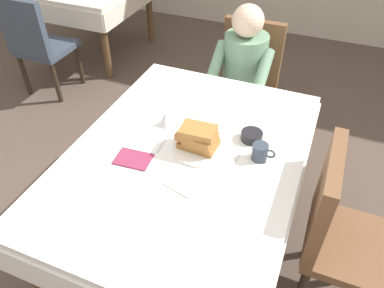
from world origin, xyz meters
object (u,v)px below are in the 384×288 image
(dining_table_main, at_px, (186,166))
(chair_diner, at_px, (247,77))
(diner_person, at_px, (243,70))
(chair_right_side, at_px, (338,227))
(breakfast_stack, at_px, (198,138))
(syrup_pitcher, at_px, (165,119))
(fork_left_of_plate, at_px, (164,141))
(knife_right_of_plate, at_px, (235,160))
(cup_coffee, at_px, (260,152))
(plate_breakfast, at_px, (200,147))
(spoon_near_edge, at_px, (177,190))
(bowl_butter, at_px, (252,136))
(background_chair_empty, at_px, (36,42))

(dining_table_main, xyz_separation_m, chair_diner, (0.00, 1.17, -0.12))
(diner_person, height_order, chair_right_side, diner_person)
(diner_person, distance_m, breakfast_stack, 0.98)
(syrup_pitcher, distance_m, fork_left_of_plate, 0.14)
(chair_right_side, xyz_separation_m, knife_right_of_plate, (-0.53, 0.03, 0.21))
(cup_coffee, bearing_deg, fork_left_of_plate, -173.13)
(dining_table_main, relative_size, syrup_pitcher, 19.05)
(plate_breakfast, bearing_deg, dining_table_main, -134.57)
(knife_right_of_plate, distance_m, spoon_near_edge, 0.34)
(syrup_pitcher, height_order, knife_right_of_plate, syrup_pitcher)
(diner_person, xyz_separation_m, spoon_near_edge, (0.06, -1.26, 0.07))
(plate_breakfast, relative_size, bowl_butter, 2.55)
(plate_breakfast, relative_size, cup_coffee, 2.48)
(diner_person, xyz_separation_m, bowl_butter, (0.27, -0.79, 0.09))
(diner_person, relative_size, fork_left_of_plate, 6.22)
(diner_person, relative_size, chair_right_side, 1.20)
(spoon_near_edge, bearing_deg, breakfast_stack, 106.88)
(plate_breakfast, height_order, fork_left_of_plate, plate_breakfast)
(fork_left_of_plate, relative_size, background_chair_empty, 0.19)
(knife_right_of_plate, bearing_deg, plate_breakfast, 88.04)
(dining_table_main, bearing_deg, cup_coffee, 14.98)
(bowl_butter, bearing_deg, dining_table_main, -141.07)
(syrup_pitcher, bearing_deg, diner_person, 77.44)
(fork_left_of_plate, bearing_deg, breakfast_stack, -91.82)
(chair_right_side, bearing_deg, dining_table_main, -90.00)
(chair_right_side, bearing_deg, plate_breakfast, -94.33)
(chair_right_side, xyz_separation_m, fork_left_of_plate, (-0.91, 0.03, 0.21))
(plate_breakfast, distance_m, bowl_butter, 0.27)
(chair_right_side, distance_m, syrup_pitcher, 1.00)
(chair_right_side, bearing_deg, background_chair_empty, -111.91)
(spoon_near_edge, bearing_deg, diner_person, 106.80)
(background_chair_empty, bearing_deg, plate_breakfast, -27.62)
(chair_right_side, distance_m, background_chair_empty, 2.85)
(bowl_butter, bearing_deg, spoon_near_edge, -114.16)
(diner_person, distance_m, knife_right_of_plate, 1.01)
(chair_diner, relative_size, bowl_butter, 8.45)
(diner_person, relative_size, syrup_pitcher, 14.00)
(plate_breakfast, relative_size, knife_right_of_plate, 1.40)
(syrup_pitcher, bearing_deg, fork_left_of_plate, -69.35)
(cup_coffee, bearing_deg, breakfast_stack, -170.74)
(fork_left_of_plate, relative_size, knife_right_of_plate, 0.90)
(bowl_butter, bearing_deg, breakfast_stack, -141.89)
(syrup_pitcher, height_order, spoon_near_edge, syrup_pitcher)
(breakfast_stack, distance_m, syrup_pitcher, 0.27)
(diner_person, bearing_deg, spoon_near_edge, 92.68)
(syrup_pitcher, bearing_deg, chair_diner, 79.35)
(breakfast_stack, bearing_deg, chair_right_side, -3.47)
(chair_diner, relative_size, plate_breakfast, 3.32)
(plate_breakfast, xyz_separation_m, bowl_butter, (0.22, 0.16, 0.01))
(bowl_butter, bearing_deg, diner_person, 108.66)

